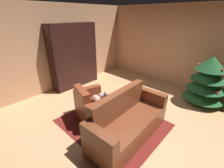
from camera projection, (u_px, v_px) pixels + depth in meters
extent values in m
plane|color=tan|center=(126.00, 115.00, 3.78)|extent=(6.34, 6.34, 0.00)
cube|color=tan|center=(177.00, 47.00, 4.99)|extent=(5.39, 0.06, 2.62)
cube|color=tan|center=(63.00, 48.00, 4.88)|extent=(0.06, 5.40, 2.62)
cube|color=maroon|center=(113.00, 123.00, 3.51)|extent=(2.20, 1.85, 0.01)
cube|color=black|center=(77.00, 57.00, 4.88)|extent=(0.03, 1.61, 2.07)
cube|color=black|center=(92.00, 52.00, 5.52)|extent=(0.39, 0.02, 2.07)
cube|color=black|center=(51.00, 61.00, 4.47)|extent=(0.39, 0.03, 2.07)
cube|color=black|center=(77.00, 84.00, 5.43)|extent=(0.37, 1.56, 0.03)
cube|color=black|center=(76.00, 73.00, 5.25)|extent=(0.37, 1.56, 0.03)
cube|color=black|center=(75.00, 62.00, 5.08)|extent=(0.37, 1.56, 0.02)
cube|color=black|center=(73.00, 50.00, 4.91)|extent=(0.37, 1.56, 0.02)
cube|color=black|center=(72.00, 37.00, 4.74)|extent=(0.37, 1.56, 0.02)
cube|color=black|center=(70.00, 23.00, 4.56)|extent=(0.37, 1.56, 0.03)
cube|color=black|center=(71.00, 51.00, 5.03)|extent=(0.05, 1.05, 0.65)
cube|color=black|center=(71.00, 52.00, 5.02)|extent=(0.03, 1.08, 0.68)
cube|color=#4F3731|center=(91.00, 75.00, 5.90)|extent=(0.19, 0.04, 0.22)
cube|color=#A59BA1|center=(90.00, 74.00, 5.86)|extent=(0.18, 0.04, 0.34)
cube|color=orange|center=(89.00, 76.00, 5.85)|extent=(0.20, 0.04, 0.22)
cube|color=teal|center=(89.00, 75.00, 5.78)|extent=(0.29, 0.03, 0.28)
cube|color=#378E49|center=(88.00, 76.00, 5.77)|extent=(0.24, 0.04, 0.24)
cube|color=gold|center=(90.00, 65.00, 5.71)|extent=(0.22, 0.04, 0.25)
cube|color=#124E8D|center=(90.00, 65.00, 5.66)|extent=(0.29, 0.04, 0.27)
cube|color=#8E4998|center=(88.00, 65.00, 5.66)|extent=(0.19, 0.03, 0.26)
cube|color=#453724|center=(87.00, 64.00, 5.61)|extent=(0.21, 0.04, 0.33)
cube|color=navy|center=(87.00, 65.00, 5.56)|extent=(0.28, 0.04, 0.30)
cube|color=#AAB095|center=(85.00, 66.00, 5.57)|extent=(0.20, 0.04, 0.22)
cube|color=#1D4F81|center=(84.00, 67.00, 5.55)|extent=(0.18, 0.04, 0.23)
cube|color=#C53D1B|center=(83.00, 66.00, 5.50)|extent=(0.19, 0.03, 0.33)
cube|color=#3D754C|center=(83.00, 67.00, 5.48)|extent=(0.25, 0.03, 0.21)
cube|color=#7F528A|center=(89.00, 30.00, 5.20)|extent=(0.23, 0.03, 0.29)
cube|color=red|center=(88.00, 31.00, 5.17)|extent=(0.25, 0.05, 0.23)
cube|color=#A9A092|center=(86.00, 29.00, 5.13)|extent=(0.23, 0.03, 0.34)
cube|color=#A89E9F|center=(85.00, 29.00, 5.11)|extent=(0.18, 0.05, 0.34)
cube|color=red|center=(84.00, 31.00, 5.09)|extent=(0.19, 0.03, 0.26)
cube|color=red|center=(83.00, 30.00, 5.03)|extent=(0.26, 0.04, 0.31)
cube|color=brown|center=(94.00, 111.00, 3.56)|extent=(0.80, 0.83, 0.43)
cube|color=brown|center=(82.00, 98.00, 3.26)|extent=(0.64, 0.33, 0.44)
cube|color=brown|center=(102.00, 116.00, 3.20)|extent=(0.34, 0.69, 0.67)
cube|color=brown|center=(88.00, 99.00, 3.81)|extent=(0.34, 0.69, 0.67)
ellipsoid|color=gray|center=(96.00, 99.00, 3.47)|extent=(0.32, 0.25, 0.18)
sphere|color=gray|center=(101.00, 95.00, 3.51)|extent=(0.13, 0.13, 0.13)
cube|color=brown|center=(129.00, 128.00, 3.05)|extent=(0.77, 1.56, 0.43)
cube|color=brown|center=(119.00, 103.00, 3.02)|extent=(0.22, 1.53, 0.51)
cube|color=brown|center=(99.00, 148.00, 2.41)|extent=(0.72, 0.20, 0.71)
cube|color=brown|center=(150.00, 104.00, 3.57)|extent=(0.72, 0.20, 0.71)
cylinder|color=black|center=(115.00, 116.00, 3.43)|extent=(0.04, 0.04, 0.41)
cylinder|color=black|center=(112.00, 108.00, 3.69)|extent=(0.04, 0.04, 0.41)
cylinder|color=black|center=(102.00, 114.00, 3.48)|extent=(0.04, 0.04, 0.41)
cylinder|color=silver|center=(109.00, 105.00, 3.45)|extent=(0.64, 0.64, 0.02)
cube|color=#DFC654|center=(112.00, 104.00, 3.44)|extent=(0.20, 0.13, 0.02)
cube|color=#E5B74E|center=(111.00, 104.00, 3.42)|extent=(0.18, 0.15, 0.02)
cube|color=gray|center=(111.00, 102.00, 3.42)|extent=(0.19, 0.15, 0.03)
cube|color=red|center=(111.00, 102.00, 3.41)|extent=(0.22, 0.16, 0.02)
cube|color=gold|center=(111.00, 101.00, 3.40)|extent=(0.15, 0.16, 0.02)
cube|color=red|center=(111.00, 100.00, 3.39)|extent=(0.22, 0.19, 0.02)
cylinder|color=navy|center=(105.00, 98.00, 3.53)|extent=(0.07, 0.07, 0.19)
cylinder|color=navy|center=(105.00, 93.00, 3.48)|extent=(0.03, 0.03, 0.07)
cylinder|color=brown|center=(201.00, 100.00, 4.29)|extent=(0.08, 0.08, 0.16)
cone|color=#1E5427|center=(204.00, 92.00, 4.18)|extent=(1.05, 1.05, 0.36)
cone|color=#1E5427|center=(206.00, 83.00, 4.07)|extent=(0.95, 0.95, 0.36)
cone|color=#1E5427|center=(209.00, 73.00, 3.95)|extent=(0.85, 0.85, 0.36)
cone|color=#1E5427|center=(212.00, 63.00, 3.84)|extent=(0.75, 0.75, 0.36)
sphere|color=red|center=(223.00, 70.00, 3.61)|extent=(0.05, 0.05, 0.05)
sphere|color=red|center=(198.00, 65.00, 4.05)|extent=(0.06, 0.06, 0.06)
sphere|color=red|center=(217.00, 93.00, 3.77)|extent=(0.07, 0.07, 0.07)
sphere|color=yellow|center=(198.00, 85.00, 4.57)|extent=(0.07, 0.07, 0.07)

